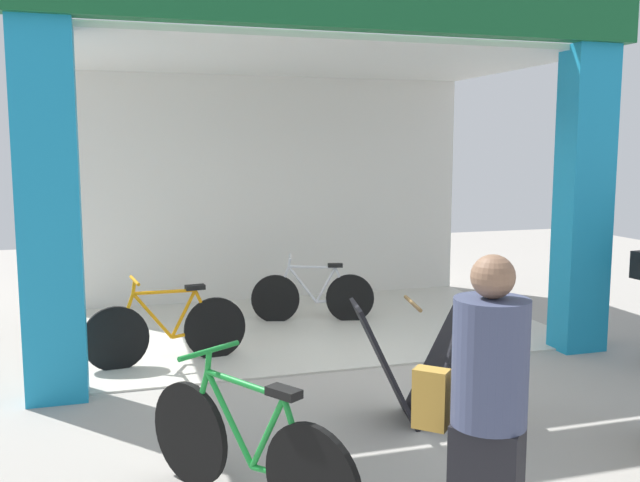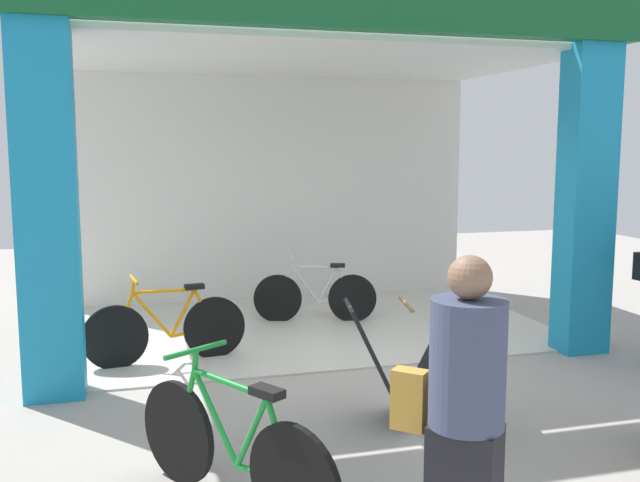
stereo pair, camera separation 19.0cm
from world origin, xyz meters
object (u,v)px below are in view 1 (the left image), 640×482
(pedestrian_1, at_px, (486,422))
(sandwich_board_sign, at_px, (412,361))
(bicycle_parked_0, at_px, (247,450))
(bicycle_inside_0, at_px, (313,296))
(bicycle_inside_1, at_px, (167,330))

(pedestrian_1, bearing_deg, sandwich_board_sign, 74.79)
(bicycle_parked_0, distance_m, sandwich_board_sign, 1.81)
(bicycle_inside_0, height_order, sandwich_board_sign, sandwich_board_sign)
(sandwich_board_sign, distance_m, pedestrian_1, 2.19)
(bicycle_parked_0, distance_m, pedestrian_1, 1.51)
(bicycle_inside_0, height_order, pedestrian_1, pedestrian_1)
(bicycle_parked_0, bearing_deg, sandwich_board_sign, 33.68)
(bicycle_inside_0, bearing_deg, pedestrian_1, -97.61)
(bicycle_inside_1, relative_size, sandwich_board_sign, 1.61)
(bicycle_inside_0, xyz_separation_m, pedestrian_1, (-0.71, -5.30, 0.52))
(bicycle_inside_1, relative_size, pedestrian_1, 0.97)
(bicycle_inside_0, bearing_deg, sandwich_board_sign, -92.51)
(bicycle_inside_0, relative_size, sandwich_board_sign, 1.48)
(pedestrian_1, bearing_deg, bicycle_inside_0, 82.39)
(bicycle_inside_0, height_order, bicycle_inside_1, bicycle_inside_1)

